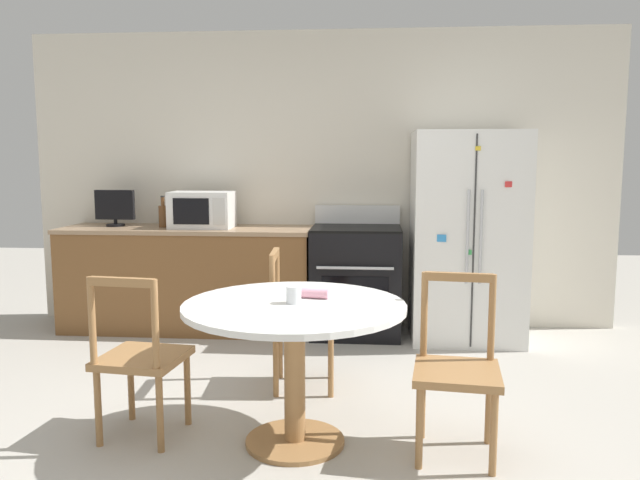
# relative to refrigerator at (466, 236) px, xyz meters

# --- Properties ---
(ground_plane) EXTENTS (14.00, 14.00, 0.00)m
(ground_plane) POSITION_rel_refrigerator_xyz_m (-1.24, -2.21, -0.85)
(ground_plane) COLOR #B2ADA3
(back_wall) EXTENTS (5.20, 0.10, 2.60)m
(back_wall) POSITION_rel_refrigerator_xyz_m (-1.24, 0.44, 0.45)
(back_wall) COLOR silver
(back_wall) RESTS_ON ground_plane
(kitchen_counter) EXTENTS (2.17, 0.64, 0.90)m
(kitchen_counter) POSITION_rel_refrigerator_xyz_m (-2.37, 0.08, -0.40)
(kitchen_counter) COLOR brown
(kitchen_counter) RESTS_ON ground_plane
(refrigerator) EXTENTS (0.89, 0.76, 1.71)m
(refrigerator) POSITION_rel_refrigerator_xyz_m (0.00, 0.00, 0.00)
(refrigerator) COLOR white
(refrigerator) RESTS_ON ground_plane
(oven_range) EXTENTS (0.75, 0.68, 1.08)m
(oven_range) POSITION_rel_refrigerator_xyz_m (-0.91, 0.05, -0.39)
(oven_range) COLOR black
(oven_range) RESTS_ON ground_plane
(microwave) EXTENTS (0.52, 0.35, 0.31)m
(microwave) POSITION_rel_refrigerator_xyz_m (-2.23, 0.06, 0.20)
(microwave) COLOR white
(microwave) RESTS_ON kitchen_counter
(countertop_tv) EXTENTS (0.34, 0.16, 0.32)m
(countertop_tv) POSITION_rel_refrigerator_xyz_m (-3.02, 0.12, 0.22)
(countertop_tv) COLOR black
(countertop_tv) RESTS_ON kitchen_counter
(counter_bottle) EXTENTS (0.08, 0.08, 0.27)m
(counter_bottle) POSITION_rel_refrigerator_xyz_m (-2.58, 0.08, 0.15)
(counter_bottle) COLOR brown
(counter_bottle) RESTS_ON kitchen_counter
(dining_table) EXTENTS (1.15, 1.15, 0.75)m
(dining_table) POSITION_rel_refrigerator_xyz_m (-1.17, -2.07, -0.26)
(dining_table) COLOR white
(dining_table) RESTS_ON ground_plane
(dining_chair_right) EXTENTS (0.47, 0.47, 0.90)m
(dining_chair_right) POSITION_rel_refrigerator_xyz_m (-0.34, -2.11, -0.42)
(dining_chair_right) COLOR #9E7042
(dining_chair_right) RESTS_ON ground_plane
(dining_chair_left) EXTENTS (0.47, 0.47, 0.90)m
(dining_chair_left) POSITION_rel_refrigerator_xyz_m (-1.99, -2.06, -0.42)
(dining_chair_left) COLOR #9E7042
(dining_chair_left) RESTS_ON ground_plane
(dining_chair_far) EXTENTS (0.45, 0.45, 0.90)m
(dining_chair_far) POSITION_rel_refrigerator_xyz_m (-1.24, -1.25, -0.42)
(dining_chair_far) COLOR #9E7042
(dining_chair_far) RESTS_ON ground_plane
(candle_glass) EXTENTS (0.08, 0.08, 0.09)m
(candle_glass) POSITION_rel_refrigerator_xyz_m (-1.17, -2.07, -0.06)
(candle_glass) COLOR silver
(candle_glass) RESTS_ON dining_table
(folded_napkin) EXTENTS (0.15, 0.07, 0.05)m
(folded_napkin) POSITION_rel_refrigerator_xyz_m (-1.07, -1.95, -0.07)
(folded_napkin) COLOR pink
(folded_napkin) RESTS_ON dining_table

